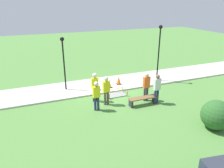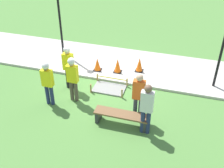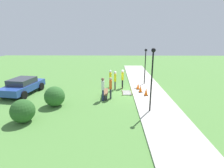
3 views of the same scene
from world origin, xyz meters
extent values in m
plane|color=#51843D|center=(0.00, 0.00, 0.00)|extent=(60.00, 60.00, 0.00)
cube|color=#BCB7AD|center=(0.00, -1.51, 0.05)|extent=(28.00, 3.01, 0.10)
cube|color=gray|center=(-0.31, 0.51, 0.03)|extent=(1.27, 0.80, 0.06)
cube|color=tan|center=(-0.95, 0.11, 0.19)|extent=(0.05, 0.05, 0.38)
cube|color=tan|center=(0.32, 0.11, 0.19)|extent=(0.05, 0.05, 0.38)
cube|color=tan|center=(-0.95, 0.91, 0.19)|extent=(0.05, 0.05, 0.38)
cube|color=tan|center=(0.32, 0.91, 0.19)|extent=(0.05, 0.05, 0.38)
cube|color=yellow|center=(-0.31, 0.11, 0.29)|extent=(1.27, 0.00, 0.04)
cube|color=black|center=(-1.20, -1.08, 0.11)|extent=(0.34, 0.34, 0.02)
cone|color=orange|center=(-1.20, -1.08, 0.43)|extent=(0.29, 0.29, 0.62)
cube|color=black|center=(-0.31, -0.74, 0.11)|extent=(0.34, 0.34, 0.02)
cone|color=orange|center=(-0.31, -0.74, 0.43)|extent=(0.29, 0.29, 0.62)
cube|color=black|center=(0.57, -0.63, 0.11)|extent=(0.34, 0.34, 0.02)
cone|color=orange|center=(0.57, -0.63, 0.40)|extent=(0.29, 0.29, 0.56)
cube|color=#2D2D33|center=(-2.13, 2.39, 0.21)|extent=(0.12, 0.40, 0.42)
cube|color=#2D2D33|center=(-0.50, 2.39, 0.21)|extent=(0.12, 0.40, 0.42)
cube|color=brown|center=(-1.31, 2.39, 0.45)|extent=(1.83, 0.44, 0.06)
cylinder|color=navy|center=(1.43, 2.02, 0.41)|extent=(0.14, 0.14, 0.82)
cylinder|color=navy|center=(1.61, 2.02, 0.41)|extent=(0.14, 0.14, 0.82)
cube|color=yellow|center=(1.52, 2.02, 1.14)|extent=(0.40, 0.22, 0.65)
sphere|color=#A37A5B|center=(1.52, 2.02, 1.57)|extent=(0.22, 0.22, 0.22)
sphere|color=white|center=(1.52, 2.02, 1.64)|extent=(0.25, 0.25, 0.25)
cylinder|color=black|center=(1.15, 0.83, 0.43)|extent=(0.14, 0.14, 0.86)
cylinder|color=black|center=(1.33, 0.83, 0.43)|extent=(0.14, 0.14, 0.86)
cube|color=yellow|center=(1.24, 0.83, 1.20)|extent=(0.40, 0.22, 0.68)
sphere|color=tan|center=(1.24, 0.83, 1.66)|extent=(0.23, 0.23, 0.23)
sphere|color=white|center=(1.24, 0.83, 1.72)|extent=(0.27, 0.27, 0.27)
cylinder|color=brown|center=(0.66, 1.56, 0.42)|extent=(0.14, 0.14, 0.84)
cylinder|color=brown|center=(0.84, 1.56, 0.42)|extent=(0.14, 0.14, 0.84)
cube|color=yellow|center=(0.75, 1.56, 1.18)|extent=(0.40, 0.22, 0.67)
sphere|color=tan|center=(0.75, 1.56, 1.62)|extent=(0.23, 0.23, 0.23)
sphere|color=white|center=(0.75, 1.56, 1.69)|extent=(0.26, 0.26, 0.26)
cylinder|color=#383D47|center=(-1.86, 1.93, 0.44)|extent=(0.14, 0.14, 0.88)
cylinder|color=#383D47|center=(-1.68, 1.93, 0.44)|extent=(0.14, 0.14, 0.88)
cube|color=#E55B1E|center=(-1.77, 1.93, 1.22)|extent=(0.40, 0.22, 0.69)
sphere|color=tan|center=(-1.77, 1.93, 1.69)|extent=(0.24, 0.24, 0.24)
cylinder|color=navy|center=(-2.24, 2.53, 0.45)|extent=(0.14, 0.14, 0.91)
cylinder|color=navy|center=(-2.06, 2.53, 0.45)|extent=(0.14, 0.14, 0.91)
cube|color=silver|center=(-2.15, 2.53, 1.26)|extent=(0.40, 0.22, 0.72)
sphere|color=brown|center=(-2.15, 2.53, 1.75)|extent=(0.25, 0.25, 0.25)
cylinder|color=black|center=(2.64, -1.56, 1.81)|extent=(0.10, 0.10, 3.41)
sphere|color=black|center=(2.64, -1.56, 3.61)|extent=(0.28, 0.28, 0.28)
cylinder|color=black|center=(-4.32, -0.80, 2.08)|extent=(0.10, 0.10, 3.97)
sphere|color=black|center=(-4.32, -0.80, 4.16)|extent=(0.28, 0.28, 0.28)
sphere|color=#2D6028|center=(-3.35, 6.00, 0.74)|extent=(1.48, 1.48, 1.48)
camera|label=1|loc=(4.86, 12.86, 6.02)|focal=35.00mm
camera|label=2|loc=(-3.06, 9.37, 6.48)|focal=45.00mm
camera|label=3|loc=(-15.35, 1.62, 5.07)|focal=28.00mm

